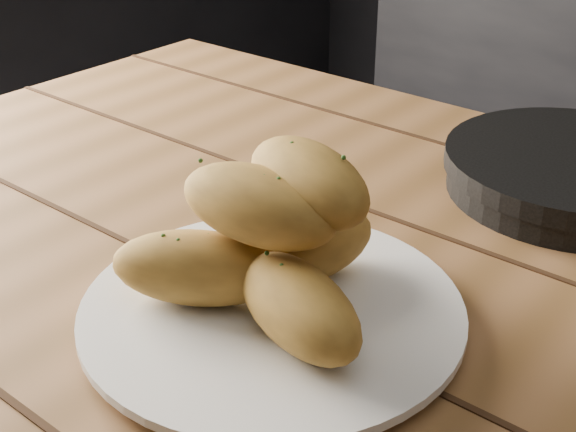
# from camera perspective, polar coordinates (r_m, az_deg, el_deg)

# --- Properties ---
(table) EXTENTS (1.42, 0.86, 0.75)m
(table) POSITION_cam_1_polar(r_m,az_deg,el_deg) (0.76, 8.14, -11.81)
(table) COLOR brown
(table) RESTS_ON ground
(plate) EXTENTS (0.31, 0.31, 0.02)m
(plate) POSITION_cam_1_polar(r_m,az_deg,el_deg) (0.65, -1.13, -6.91)
(plate) COLOR white
(plate) RESTS_ON table
(bread_rolls) EXTENTS (0.25, 0.22, 0.13)m
(bread_rolls) POSITION_cam_1_polar(r_m,az_deg,el_deg) (0.62, -1.12, -1.89)
(bread_rolls) COLOR #B08030
(bread_rolls) RESTS_ON plate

